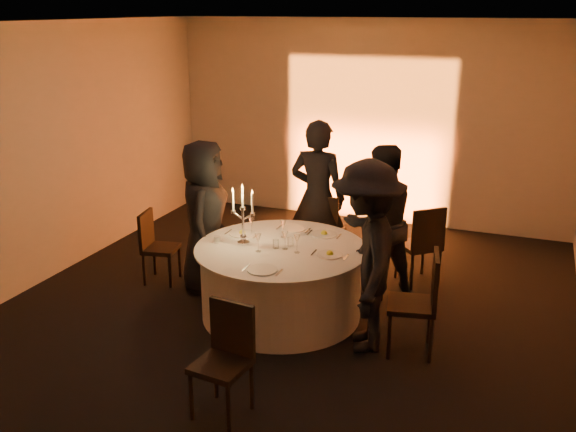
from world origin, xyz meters
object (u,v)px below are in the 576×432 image
(chair_front, at_px, (226,353))
(guest_back_right, at_px, (379,222))
(chair_left, at_px, (155,243))
(candelabra, at_px, (243,223))
(coffee_cup, at_px, (217,239))
(guest_back_left, at_px, (318,197))
(guest_left, at_px, (205,216))
(chair_back_left, at_px, (324,227))
(chair_right, at_px, (421,297))
(chair_back_right, at_px, (423,241))
(banquet_table, at_px, (281,281))
(guest_right, at_px, (367,257))

(chair_front, relative_size, guest_back_right, 0.53)
(chair_left, distance_m, candelabra, 1.45)
(guest_back_right, bearing_deg, coffee_cup, -11.28)
(guest_back_left, relative_size, coffee_cup, 17.23)
(guest_left, bearing_deg, chair_back_left, -63.81)
(guest_back_right, relative_size, candelabra, 2.68)
(chair_back_left, height_order, chair_right, chair_right)
(chair_back_right, distance_m, chair_front, 3.23)
(guest_back_left, xyz_separation_m, guest_back_right, (0.87, -0.43, -0.07))
(chair_back_right, bearing_deg, guest_back_right, 6.58)
(banquet_table, xyz_separation_m, chair_left, (-1.73, 0.29, 0.10))
(chair_right, height_order, guest_back_left, guest_back_left)
(chair_left, height_order, chair_right, chair_right)
(guest_right, bearing_deg, guest_back_right, 169.98)
(guest_right, bearing_deg, candelabra, -118.80)
(coffee_cup, bearing_deg, guest_left, 131.14)
(chair_back_right, bearing_deg, chair_left, -21.63)
(chair_back_left, bearing_deg, chair_front, 92.69)
(chair_back_left, xyz_separation_m, guest_right, (0.96, -1.68, 0.37))
(guest_left, height_order, candelabra, guest_left)
(chair_left, height_order, coffee_cup, chair_left)
(chair_left, bearing_deg, guest_right, -112.94)
(chair_front, height_order, coffee_cup, chair_front)
(chair_left, relative_size, chair_back_right, 0.89)
(banquet_table, relative_size, guest_left, 1.03)
(chair_back_left, bearing_deg, chair_left, 30.56)
(coffee_cup, bearing_deg, chair_back_right, 36.23)
(guest_back_left, bearing_deg, guest_right, 124.28)
(chair_back_right, distance_m, coffee_cup, 2.42)
(chair_front, height_order, guest_back_right, guest_back_right)
(chair_back_right, xyz_separation_m, chair_front, (-1.03, -3.06, -0.03))
(banquet_table, distance_m, chair_back_right, 1.83)
(guest_left, xyz_separation_m, coffee_cup, (0.37, -0.43, -0.08))
(guest_back_left, relative_size, guest_back_right, 1.08)
(guest_right, bearing_deg, chair_front, -46.00)
(chair_right, relative_size, guest_left, 0.57)
(chair_back_right, height_order, chair_right, chair_right)
(chair_back_right, xyz_separation_m, guest_left, (-2.32, -0.99, 0.33))
(guest_right, relative_size, candelabra, 2.83)
(chair_back_right, distance_m, guest_left, 2.54)
(guest_back_left, relative_size, candelabra, 2.91)
(chair_back_left, height_order, chair_back_right, chair_back_left)
(chair_front, bearing_deg, guest_left, 128.46)
(chair_left, bearing_deg, guest_back_left, -69.47)
(chair_front, bearing_deg, candelabra, 116.95)
(chair_right, relative_size, guest_back_right, 0.58)
(chair_back_right, height_order, coffee_cup, chair_back_right)
(banquet_table, height_order, chair_right, chair_right)
(chair_back_right, bearing_deg, coffee_cup, -4.58)
(chair_left, relative_size, chair_back_left, 0.88)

